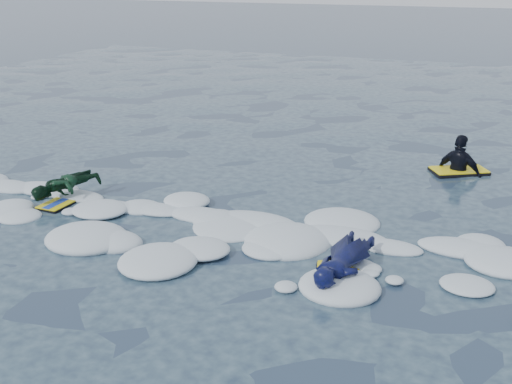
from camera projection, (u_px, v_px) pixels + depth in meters
ground at (178, 260)px, 8.88m from camera, size 120.00×120.00×0.00m
foam_band at (210, 232)px, 9.78m from camera, size 12.00×3.10×0.30m
prone_woman_unit at (343, 262)px, 8.32m from camera, size 0.83×1.65×0.41m
prone_child_unit at (66, 188)px, 10.98m from camera, size 1.02×1.33×0.47m
waiting_rider_unit at (458, 175)px, 12.59m from camera, size 1.23×1.05×1.62m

